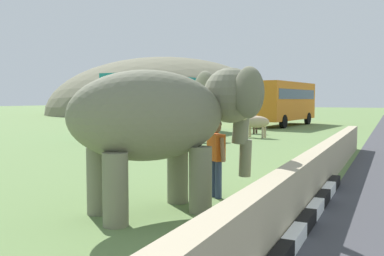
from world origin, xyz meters
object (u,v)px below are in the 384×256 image
object	(u,v)px
bus_teal	(165,100)
cow_far	(248,120)
cow_mid	(207,125)
elephant	(167,117)
cow_near	(256,122)
person_handler	(216,156)
bus_orange	(283,100)

from	to	relation	value
bus_teal	cow_far	world-z (taller)	bus_teal
cow_mid	cow_far	distance (m)	5.92
elephant	cow_far	size ratio (longest dim) A/B	2.05
elephant	cow_near	bearing A→B (deg)	10.92
bus_teal	cow_near	size ratio (longest dim) A/B	4.95
person_handler	bus_teal	xyz separation A→B (m)	(13.98, 9.11, 1.16)
elephant	person_handler	xyz separation A→B (m)	(1.41, -0.45, -0.89)
elephant	bus_teal	world-z (taller)	bus_teal
bus_teal	cow_far	distance (m)	5.37
bus_orange	cow_near	distance (m)	11.43
person_handler	bus_teal	size ratio (longest dim) A/B	0.17
bus_orange	cow_near	world-z (taller)	bus_orange
elephant	cow_near	xyz separation A→B (m)	(15.59, 3.01, -0.95)
elephant	bus_orange	xyz separation A→B (m)	(26.90, 4.19, 0.26)
bus_teal	cow_near	distance (m)	5.79
bus_orange	cow_far	bearing A→B (deg)	179.07
bus_orange	cow_far	size ratio (longest dim) A/B	4.78
elephant	cow_mid	world-z (taller)	elephant
bus_teal	cow_mid	xyz separation A→B (m)	(-2.99, -4.09, -1.21)
person_handler	cow_far	xyz separation A→B (m)	(16.91, 4.78, -0.06)
bus_orange	cow_near	xyz separation A→B (m)	(-11.31, -1.19, -1.21)
elephant	cow_near	distance (m)	15.91
person_handler	cow_mid	world-z (taller)	person_handler
cow_near	bus_orange	bearing A→B (deg)	5.99
bus_teal	elephant	bearing A→B (deg)	-150.62
bus_teal	cow_near	bearing A→B (deg)	-87.98
cow_mid	elephant	bearing A→B (deg)	-159.75
bus_teal	cow_near	xyz separation A→B (m)	(0.20, -5.66, -1.21)
cow_mid	bus_teal	bearing A→B (deg)	53.84
cow_near	cow_far	xyz separation A→B (m)	(2.72, 1.32, 0.00)
person_handler	cow_near	distance (m)	14.60
elephant	bus_teal	size ratio (longest dim) A/B	0.42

